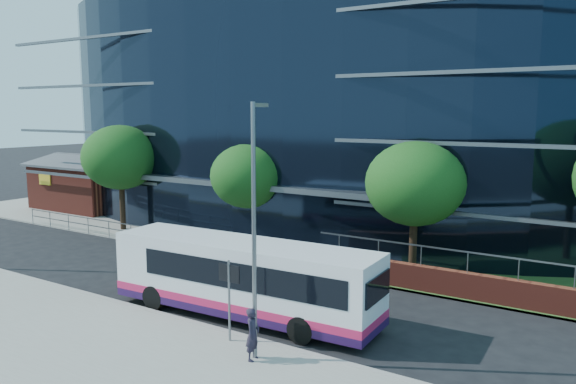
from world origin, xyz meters
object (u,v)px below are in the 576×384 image
Objects in this scene: streetlight_east at (254,224)px; city_bus at (245,278)px; brick_pavilion at (90,185)px; street_sign at (229,284)px; tree_far_a at (120,157)px; tree_far_c at (415,184)px; tree_far_b at (248,176)px; pedestrian at (253,334)px.

city_bus is at bearing 131.97° from streetlight_east.
brick_pavilion is at bearing 150.76° from streetlight_east.
street_sign is 0.40× the size of tree_far_a.
brick_pavilion is 0.78× the size of city_bus.
tree_far_c is at bearing 84.89° from streetlight_east.
tree_far_b is 0.76× the size of streetlight_east.
city_bus is (-2.61, 2.91, -2.87)m from streetlight_east.
pedestrian is at bearing -29.50° from brick_pavilion.
brick_pavilion is 32.22m from pedestrian.
city_bus is at bearing 115.65° from street_sign.
brick_pavilion reaches higher than pedestrian.
tree_far_a is at bearing 148.83° from street_sign.
pedestrian is (19.03, -11.36, -3.88)m from tree_far_a.
tree_far_a reaches higher than tree_far_c.
tree_far_a is at bearing 150.52° from city_bus.
tree_far_c is at bearing -18.09° from pedestrian.
city_bus is 6.60× the size of pedestrian.
brick_pavilion is at bearing 171.18° from tree_far_c.
city_bus reaches higher than street_sign.
brick_pavilion is at bearing 150.35° from street_sign.
pedestrian is at bearing -94.87° from tree_far_c.
city_bus is at bearing -113.61° from tree_far_c.
tree_far_a is 1.07× the size of tree_far_c.
streetlight_east reaches higher than tree_far_c.
streetlight_east is at bearing -21.36° from street_sign.
tree_far_b is 14.74m from streetlight_east.
tree_far_c is at bearing 63.68° from city_bus.
tree_far_b is 3.62× the size of pedestrian.
streetlight_east is 3.46m from pedestrian.
tree_far_a is 4.17× the size of pedestrian.
brick_pavilion is 1.32× the size of tree_far_c.
brick_pavilion is 29.46m from tree_far_c.
street_sign is 0.46× the size of tree_far_b.
tree_far_a is 22.50m from pedestrian.
city_bus is (25.39, -12.77, -0.37)m from brick_pavilion.
street_sign is at bearing 158.64° from streetlight_east.
street_sign is 2.07m from pedestrian.
pedestrian is (-0.97, -11.36, -3.55)m from tree_far_c.
tree_far_c is at bearing 0.00° from tree_far_a.
tree_far_a is 0.87× the size of streetlight_east.
streetlight_east is 4.85m from city_bus.
tree_far_c is at bearing 76.71° from street_sign.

